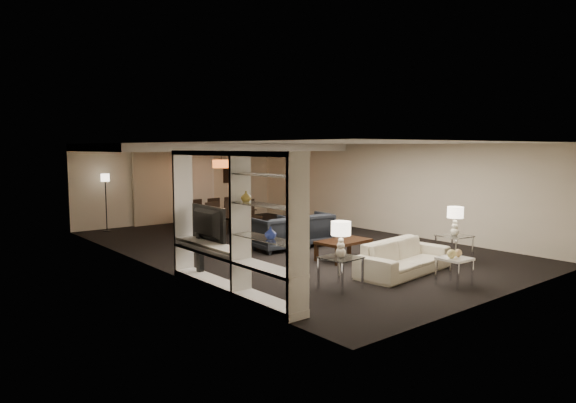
% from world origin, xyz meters
% --- Properties ---
extents(floor, '(11.00, 11.00, 0.00)m').
position_xyz_m(floor, '(0.00, 0.00, 0.00)').
color(floor, black).
rests_on(floor, ground).
extents(ceiling, '(7.00, 11.00, 0.02)m').
position_xyz_m(ceiling, '(0.00, 0.00, 2.50)').
color(ceiling, silver).
rests_on(ceiling, ground).
extents(wall_back, '(7.00, 0.02, 2.50)m').
position_xyz_m(wall_back, '(0.00, 5.50, 1.25)').
color(wall_back, beige).
rests_on(wall_back, ground).
extents(wall_front, '(7.00, 0.02, 2.50)m').
position_xyz_m(wall_front, '(0.00, -5.50, 1.25)').
color(wall_front, beige).
rests_on(wall_front, ground).
extents(wall_left, '(0.02, 11.00, 2.50)m').
position_xyz_m(wall_left, '(-3.50, 0.00, 1.25)').
color(wall_left, beige).
rests_on(wall_left, ground).
extents(wall_right, '(0.02, 11.00, 2.50)m').
position_xyz_m(wall_right, '(3.50, 0.00, 1.25)').
color(wall_right, beige).
rests_on(wall_right, ground).
extents(ceiling_soffit, '(7.00, 4.00, 0.20)m').
position_xyz_m(ceiling_soffit, '(0.00, 3.50, 2.40)').
color(ceiling_soffit, silver).
rests_on(ceiling_soffit, ceiling).
extents(curtains, '(1.50, 0.12, 2.40)m').
position_xyz_m(curtains, '(-0.90, 5.42, 1.20)').
color(curtains, beige).
rests_on(curtains, wall_back).
extents(door, '(0.90, 0.05, 2.10)m').
position_xyz_m(door, '(0.70, 5.47, 1.05)').
color(door, silver).
rests_on(door, wall_back).
extents(painting, '(0.95, 0.04, 0.65)m').
position_xyz_m(painting, '(2.10, 5.46, 1.55)').
color(painting, '#142D38').
rests_on(painting, wall_back).
extents(media_unit, '(0.38, 3.40, 2.35)m').
position_xyz_m(media_unit, '(-3.31, -2.60, 1.18)').
color(media_unit, white).
rests_on(media_unit, wall_left).
extents(pendant_light, '(0.52, 0.52, 0.24)m').
position_xyz_m(pendant_light, '(0.30, 3.50, 1.92)').
color(pendant_light, '#D8591E').
rests_on(pendant_light, ceiling_soffit).
extents(sofa, '(2.24, 1.08, 0.63)m').
position_xyz_m(sofa, '(-0.02, -3.51, 0.31)').
color(sofa, beige).
rests_on(sofa, floor).
extents(coffee_table, '(1.23, 0.77, 0.42)m').
position_xyz_m(coffee_table, '(-0.02, -1.91, 0.21)').
color(coffee_table, black).
rests_on(coffee_table, floor).
extents(armchair_left, '(0.92, 0.95, 0.80)m').
position_xyz_m(armchair_left, '(-0.62, -0.21, 0.40)').
color(armchair_left, black).
rests_on(armchair_left, floor).
extents(armchair_right, '(0.96, 0.98, 0.80)m').
position_xyz_m(armchair_right, '(0.58, -0.21, 0.40)').
color(armchair_right, black).
rests_on(armchair_right, floor).
extents(side_table_left, '(0.64, 0.64, 0.55)m').
position_xyz_m(side_table_left, '(-1.72, -3.51, 0.28)').
color(side_table_left, white).
rests_on(side_table_left, floor).
extents(side_table_right, '(0.65, 0.65, 0.55)m').
position_xyz_m(side_table_right, '(1.68, -3.51, 0.28)').
color(side_table_right, silver).
rests_on(side_table_right, floor).
extents(table_lamp_left, '(0.36, 0.36, 0.61)m').
position_xyz_m(table_lamp_left, '(-1.72, -3.51, 0.86)').
color(table_lamp_left, white).
rests_on(table_lamp_left, side_table_left).
extents(table_lamp_right, '(0.37, 0.37, 0.61)m').
position_xyz_m(table_lamp_right, '(1.68, -3.51, 0.86)').
color(table_lamp_right, white).
rests_on(table_lamp_right, side_table_right).
extents(marble_table, '(0.51, 0.51, 0.49)m').
position_xyz_m(marble_table, '(-0.02, -4.61, 0.25)').
color(marble_table, white).
rests_on(marble_table, floor).
extents(gold_gourd_a, '(0.16, 0.16, 0.16)m').
position_xyz_m(gold_gourd_a, '(-0.12, -4.61, 0.57)').
color(gold_gourd_a, '#EAD57C').
rests_on(gold_gourd_a, marble_table).
extents(gold_gourd_b, '(0.14, 0.14, 0.14)m').
position_xyz_m(gold_gourd_b, '(0.08, -4.61, 0.56)').
color(gold_gourd_b, '#DDB375').
rests_on(gold_gourd_b, marble_table).
extents(television, '(1.07, 0.14, 0.62)m').
position_xyz_m(television, '(-3.28, -1.62, 1.06)').
color(television, black).
rests_on(television, media_unit).
extents(vase_blue, '(0.18, 0.18, 0.18)m').
position_xyz_m(vase_blue, '(-3.31, -3.64, 1.15)').
color(vase_blue, '#273BAA').
rests_on(vase_blue, media_unit).
extents(vase_amber, '(0.16, 0.16, 0.17)m').
position_xyz_m(vase_amber, '(-3.31, -3.02, 1.64)').
color(vase_amber, '#AE933A').
rests_on(vase_amber, media_unit).
extents(floor_speaker, '(0.11, 0.11, 0.94)m').
position_xyz_m(floor_speaker, '(-3.20, -1.35, 0.47)').
color(floor_speaker, black).
rests_on(floor_speaker, floor).
extents(dining_table, '(1.89, 1.19, 0.63)m').
position_xyz_m(dining_table, '(-0.09, 2.87, 0.31)').
color(dining_table, black).
rests_on(dining_table, floor).
extents(chair_nl, '(0.43, 0.43, 0.93)m').
position_xyz_m(chair_nl, '(-0.69, 2.22, 0.47)').
color(chair_nl, black).
rests_on(chair_nl, floor).
extents(chair_nm, '(0.46, 0.46, 0.93)m').
position_xyz_m(chair_nm, '(-0.09, 2.22, 0.47)').
color(chair_nm, black).
rests_on(chair_nm, floor).
extents(chair_nr, '(0.44, 0.44, 0.93)m').
position_xyz_m(chair_nr, '(0.51, 2.22, 0.47)').
color(chair_nr, black).
rests_on(chair_nr, floor).
extents(chair_fl, '(0.46, 0.46, 0.93)m').
position_xyz_m(chair_fl, '(-0.69, 3.52, 0.47)').
color(chair_fl, black).
rests_on(chair_fl, floor).
extents(chair_fm, '(0.47, 0.47, 0.93)m').
position_xyz_m(chair_fm, '(-0.09, 3.52, 0.47)').
color(chair_fm, black).
rests_on(chair_fm, floor).
extents(chair_fr, '(0.44, 0.44, 0.93)m').
position_xyz_m(chair_fr, '(0.51, 3.52, 0.47)').
color(chair_fr, black).
rests_on(chair_fr, floor).
extents(floor_lamp, '(0.28, 0.28, 1.66)m').
position_xyz_m(floor_lamp, '(-2.60, 5.10, 0.83)').
color(floor_lamp, black).
rests_on(floor_lamp, floor).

